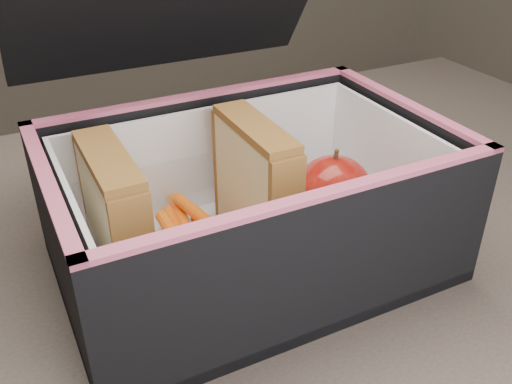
{
  "coord_description": "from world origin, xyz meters",
  "views": [
    {
      "loc": [
        -0.15,
        -0.34,
        1.06
      ],
      "look_at": [
        0.04,
        0.03,
        0.81
      ],
      "focal_mm": 40.0,
      "sensor_mm": 36.0,
      "label": 1
    }
  ],
  "objects": [
    {
      "name": "plastic_tub",
      "position": [
        -0.02,
        0.02,
        0.8
      ],
      "size": [
        0.16,
        0.12,
        0.07
      ],
      "primitive_type": null,
      "color": "white",
      "rests_on": "lunch_bag"
    },
    {
      "name": "sandwich_left",
      "position": [
        -0.08,
        0.02,
        0.82
      ],
      "size": [
        0.03,
        0.1,
        0.11
      ],
      "color": "beige",
      "rests_on": "plastic_tub"
    },
    {
      "name": "sandwich_right",
      "position": [
        0.04,
        0.02,
        0.82
      ],
      "size": [
        0.03,
        0.1,
        0.11
      ],
      "color": "beige",
      "rests_on": "plastic_tub"
    },
    {
      "name": "carrot_sticks",
      "position": [
        -0.02,
        0.02,
        0.78
      ],
      "size": [
        0.06,
        0.15,
        0.03
      ],
      "color": "orange",
      "rests_on": "plastic_tub"
    },
    {
      "name": "lunch_bag",
      "position": [
        0.03,
        0.02,
        0.82
      ],
      "size": [
        0.32,
        0.33,
        0.29
      ],
      "color": "black",
      "rests_on": "kitchen_table"
    },
    {
      "name": "paper_napkin",
      "position": [
        0.11,
        0.02,
        0.77
      ],
      "size": [
        0.08,
        0.08,
        0.01
      ],
      "primitive_type": "cube",
      "rotation": [
        0.0,
        0.0,
        -0.12
      ],
      "color": "white",
      "rests_on": "lunch_bag"
    },
    {
      "name": "red_apple",
      "position": [
        0.11,
        0.02,
        0.8
      ],
      "size": [
        0.08,
        0.08,
        0.07
      ],
      "rotation": [
        0.0,
        0.0,
        -0.23
      ],
      "color": "#8A0001",
      "rests_on": "paper_napkin"
    },
    {
      "name": "kitchen_table",
      "position": [
        0.0,
        0.0,
        0.66
      ],
      "size": [
        1.2,
        0.8,
        0.75
      ],
      "color": "brown",
      "rests_on": "ground"
    }
  ]
}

